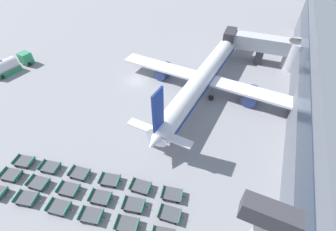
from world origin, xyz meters
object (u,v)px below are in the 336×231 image
(baggage_dolly_row_mid_b_col_a, at_px, (24,161))
(baggage_dolly_row_mid_b_col_c, at_px, (79,173))
(fuel_tanker_primary, at_px, (9,66))
(baggage_dolly_row_mid_a_col_c, at_px, (68,189))
(baggage_dolly_row_near_col_e, at_px, (127,224))
(baggage_dolly_row_mid_a_col_a, at_px, (11,175))
(baggage_dolly_row_mid_b_col_b, at_px, (50,167))
(baggage_dolly_row_mid_a_col_b, at_px, (38,183))
(baggage_dolly_row_mid_b_col_f, at_px, (172,194))
(baggage_dolly_row_mid_a_col_f, at_px, (170,214))
(baggage_dolly_row_near_col_c, at_px, (59,207))
(baggage_dolly_row_mid_a_col_d, at_px, (100,197))
(airplane, at_px, (206,74))
(baggage_dolly_row_mid_b_col_e, at_px, (141,186))
(baggage_dolly_row_near_col_b, at_px, (27,198))
(baggage_dolly_row_mid_a_col_e, at_px, (134,204))
(baggage_dolly_row_near_col_d, at_px, (91,215))
(baggage_dolly_row_mid_b_col_d, at_px, (110,180))

(baggage_dolly_row_mid_b_col_a, xyz_separation_m, baggage_dolly_row_mid_b_col_c, (8.58, 1.69, 0.00))
(fuel_tanker_primary, distance_m, baggage_dolly_row_mid_a_col_c, 36.86)
(baggage_dolly_row_mid_b_col_c, bearing_deg, baggage_dolly_row_near_col_e, -18.18)
(baggage_dolly_row_mid_b_col_a, bearing_deg, baggage_dolly_row_near_col_e, -4.56)
(fuel_tanker_primary, bearing_deg, baggage_dolly_row_mid_b_col_a, -35.38)
(baggage_dolly_row_mid_a_col_a, height_order, baggage_dolly_row_mid_b_col_a, same)
(baggage_dolly_row_mid_a_col_a, distance_m, baggage_dolly_row_mid_b_col_b, 4.99)
(baggage_dolly_row_near_col_e, distance_m, baggage_dolly_row_mid_a_col_b, 13.53)
(baggage_dolly_row_mid_b_col_f, bearing_deg, fuel_tanker_primary, 164.27)
(fuel_tanker_primary, height_order, baggage_dolly_row_mid_a_col_f, fuel_tanker_primary)
(baggage_dolly_row_near_col_c, relative_size, baggage_dolly_row_mid_b_col_b, 1.00)
(baggage_dolly_row_mid_a_col_a, xyz_separation_m, baggage_dolly_row_mid_a_col_d, (13.10, 2.34, 0.00))
(baggage_dolly_row_mid_a_col_f, relative_size, baggage_dolly_row_mid_b_col_a, 0.99)
(baggage_dolly_row_mid_a_col_a, xyz_separation_m, baggage_dolly_row_mid_a_col_b, (4.37, 0.63, 0.00))
(baggage_dolly_row_mid_a_col_c, xyz_separation_m, baggage_dolly_row_mid_b_col_f, (12.51, 4.84, 0.00))
(baggage_dolly_row_mid_a_col_b, bearing_deg, airplane, 66.32)
(airplane, xyz_separation_m, baggage_dolly_row_near_col_c, (-8.52, -31.92, -2.65))
(baggage_dolly_row_mid_a_col_f, distance_m, baggage_dolly_row_mid_b_col_e, 5.22)
(baggage_dolly_row_mid_a_col_a, bearing_deg, baggage_dolly_row_mid_b_col_e, 18.64)
(baggage_dolly_row_near_col_b, bearing_deg, baggage_dolly_row_mid_a_col_e, 20.70)
(fuel_tanker_primary, height_order, baggage_dolly_row_mid_b_col_b, fuel_tanker_primary)
(baggage_dolly_row_near_col_d, xyz_separation_m, baggage_dolly_row_mid_a_col_c, (-4.82, 1.52, 0.00))
(baggage_dolly_row_mid_a_col_d, relative_size, baggage_dolly_row_mid_b_col_c, 1.01)
(fuel_tanker_primary, bearing_deg, baggage_dolly_row_mid_a_col_e, -21.01)
(baggage_dolly_row_near_col_e, height_order, baggage_dolly_row_mid_b_col_d, same)
(fuel_tanker_primary, height_order, baggage_dolly_row_near_col_e, fuel_tanker_primary)
(baggage_dolly_row_near_col_b, height_order, baggage_dolly_row_mid_b_col_f, same)
(fuel_tanker_primary, distance_m, baggage_dolly_row_mid_a_col_a, 30.49)
(baggage_dolly_row_mid_b_col_a, bearing_deg, baggage_dolly_row_near_col_d, -9.50)
(baggage_dolly_row_near_col_d, height_order, baggage_dolly_row_mid_a_col_f, same)
(fuel_tanker_primary, height_order, baggage_dolly_row_mid_a_col_c, fuel_tanker_primary)
(baggage_dolly_row_near_col_c, relative_size, baggage_dolly_row_mid_a_col_e, 1.00)
(baggage_dolly_row_mid_a_col_a, xyz_separation_m, baggage_dolly_row_mid_b_col_c, (8.34, 4.03, 0.00))
(baggage_dolly_row_mid_b_col_f, bearing_deg, baggage_dolly_row_mid_a_col_d, -153.28)
(baggage_dolly_row_mid_b_col_a, relative_size, baggage_dolly_row_mid_b_col_d, 1.00)
(baggage_dolly_row_mid_b_col_a, xyz_separation_m, baggage_dolly_row_mid_b_col_b, (4.12, 0.79, 0.00))
(baggage_dolly_row_mid_a_col_b, relative_size, baggage_dolly_row_mid_a_col_c, 1.00)
(baggage_dolly_row_mid_a_col_d, distance_m, baggage_dolly_row_mid_b_col_c, 5.05)
(baggage_dolly_row_mid_b_col_a, bearing_deg, baggage_dolly_row_mid_a_col_e, 2.91)
(airplane, xyz_separation_m, baggage_dolly_row_mid_a_col_b, (-13.39, -30.52, -2.65))
(baggage_dolly_row_mid_b_col_a, bearing_deg, baggage_dolly_row_mid_b_col_e, 11.13)
(baggage_dolly_row_mid_a_col_a, distance_m, baggage_dolly_row_mid_b_col_f, 22.11)
(baggage_dolly_row_mid_a_col_d, bearing_deg, baggage_dolly_row_mid_b_col_a, -179.99)
(baggage_dolly_row_mid_a_col_d, xyz_separation_m, baggage_dolly_row_mid_b_col_d, (-0.36, 2.54, 0.00))
(baggage_dolly_row_mid_a_col_a, relative_size, baggage_dolly_row_mid_a_col_d, 1.00)
(fuel_tanker_primary, xyz_separation_m, baggage_dolly_row_near_col_b, (28.52, -20.61, -0.92))
(baggage_dolly_row_near_col_c, bearing_deg, baggage_dolly_row_near_col_d, 10.85)
(baggage_dolly_row_mid_b_col_b, height_order, baggage_dolly_row_mid_b_col_f, same)
(baggage_dolly_row_near_col_c, relative_size, baggage_dolly_row_mid_a_col_f, 1.01)
(baggage_dolly_row_mid_b_col_d, bearing_deg, baggage_dolly_row_mid_b_col_b, -168.81)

